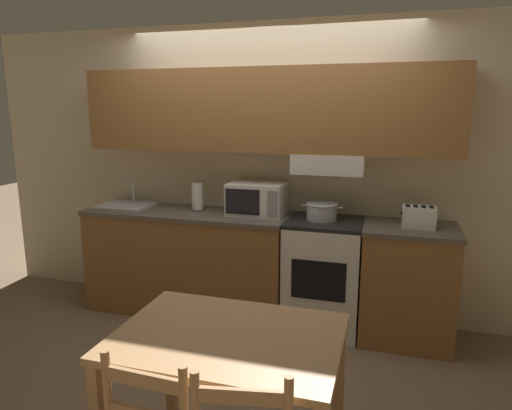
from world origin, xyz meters
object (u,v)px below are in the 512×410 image
at_px(cooking_pot, 322,211).
at_px(microwave, 257,198).
at_px(paper_towel_roll, 197,197).
at_px(dining_table, 228,355).
at_px(toaster, 419,217).
at_px(sink_basin, 126,205).
at_px(stove_range, 323,275).

height_order(cooking_pot, microwave, microwave).
bearing_deg(paper_towel_roll, dining_table, -62.40).
bearing_deg(toaster, dining_table, -118.19).
relative_size(toaster, sink_basin, 0.53).
relative_size(microwave, toaster, 1.87).
relative_size(cooking_pot, toaster, 1.32).
distance_m(paper_towel_roll, dining_table, 2.08).
relative_size(stove_range, toaster, 3.69).
distance_m(sink_basin, paper_towel_roll, 0.70).
bearing_deg(microwave, cooking_pot, -5.72).
bearing_deg(stove_range, dining_table, -96.76).
relative_size(stove_range, dining_table, 0.88).
bearing_deg(dining_table, paper_towel_roll, 117.60).
height_order(cooking_pot, toaster, toaster).
bearing_deg(microwave, paper_towel_roll, -178.83).
bearing_deg(toaster, stove_range, 178.19).
height_order(stove_range, cooking_pot, cooking_pot).
bearing_deg(cooking_pot, sink_basin, -179.14).
bearing_deg(stove_range, paper_towel_roll, 176.63).
xyz_separation_m(cooking_pot, toaster, (0.75, -0.04, 0.01)).
distance_m(toaster, sink_basin, 2.56).
bearing_deg(microwave, dining_table, -77.84).
height_order(toaster, dining_table, toaster).
distance_m(cooking_pot, paper_towel_roll, 1.12).
xyz_separation_m(stove_range, sink_basin, (-1.84, -0.00, 0.48)).
bearing_deg(dining_table, toaster, 61.81).
bearing_deg(paper_towel_roll, cooking_pot, -2.32).
distance_m(microwave, dining_table, 1.90).
xyz_separation_m(stove_range, dining_table, (-0.21, -1.74, 0.20)).
bearing_deg(microwave, toaster, -4.42).
height_order(sink_basin, paper_towel_roll, paper_towel_roll).
xyz_separation_m(stove_range, toaster, (0.71, -0.02, 0.55)).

